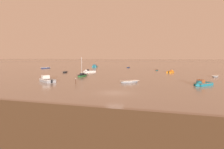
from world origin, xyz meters
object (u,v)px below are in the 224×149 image
rowboat_moored_3 (65,72)px  rowboat_moored_8 (157,70)px  mooring_post_near (76,81)px  motorboat_moored_0 (46,80)px  sailboat_moored_0 (82,76)px  motorboat_moored_2 (201,84)px  motorboat_moored_1 (95,67)px  rowboat_moored_1 (215,76)px  rowboat_moored_7 (46,68)px  motorboat_moored_3 (171,72)px  rowboat_moored_5 (129,82)px  motorboat_moored_4 (88,72)px  rowboat_moored_4 (128,67)px

rowboat_moored_3 → rowboat_moored_8: bearing=112.6°
mooring_post_near → motorboat_moored_0: bearing=167.2°
sailboat_moored_0 → motorboat_moored_2: sailboat_moored_0 is taller
motorboat_moored_0 → motorboat_moored_1: motorboat_moored_1 is taller
rowboat_moored_1 → rowboat_moored_7: 70.61m
motorboat_moored_0 → mooring_post_near: size_ratio=4.26×
motorboat_moored_1 → rowboat_moored_7: bearing=-61.3°
motorboat_moored_0 → rowboat_moored_7: (-29.99, 42.39, -0.11)m
sailboat_moored_0 → motorboat_moored_3: 31.36m
motorboat_moored_2 → rowboat_moored_7: (-61.62, 39.28, -0.06)m
motorboat_moored_0 → mooring_post_near: bearing=-157.3°
sailboat_moored_0 → mooring_post_near: bearing=21.2°
motorboat_moored_1 → motorboat_moored_3: size_ratio=1.39×
rowboat_moored_7 → sailboat_moored_0: bearing=-105.4°
rowboat_moored_7 → rowboat_moored_1: bearing=-79.8°
sailboat_moored_0 → rowboat_moored_7: size_ratio=1.14×
rowboat_moored_1 → motorboat_moored_3: 16.24m
rowboat_moored_5 → sailboat_moored_0: 17.81m
rowboat_moored_8 → motorboat_moored_3: bearing=32.6°
mooring_post_near → motorboat_moored_4: bearing=109.0°
motorboat_moored_3 → rowboat_moored_8: size_ratio=1.51×
sailboat_moored_0 → rowboat_moored_1: bearing=106.2°
rowboat_moored_3 → rowboat_moored_8: (29.34, 19.77, -0.02)m
rowboat_moored_8 → mooring_post_near: mooring_post_near is taller
motorboat_moored_0 → motorboat_moored_3: motorboat_moored_0 is taller
motorboat_moored_1 → mooring_post_near: (19.98, -60.32, 0.23)m
motorboat_moored_2 → mooring_post_near: 24.07m
motorboat_moored_4 → mooring_post_near: size_ratio=3.91×
motorboat_moored_2 → motorboat_moored_0: bearing=-43.9°
motorboat_moored_2 → sailboat_moored_0: bearing=-68.0°
rowboat_moored_1 → motorboat_moored_1: size_ratio=0.60×
motorboat_moored_0 → motorboat_moored_2: motorboat_moored_0 is taller
motorboat_moored_0 → motorboat_moored_2: 31.78m
rowboat_moored_1 → motorboat_moored_0: motorboat_moored_0 is taller
rowboat_moored_8 → mooring_post_near: (-12.57, -44.79, 0.45)m
sailboat_moored_0 → rowboat_moored_4: bearing=176.9°
motorboat_moored_4 → rowboat_moored_8: bearing=157.3°
rowboat_moored_3 → mooring_post_near: size_ratio=2.72×
rowboat_moored_5 → rowboat_moored_7: bearing=93.7°
rowboat_moored_7 → motorboat_moored_4: size_ratio=0.96×
rowboat_moored_5 → rowboat_moored_7: rowboat_moored_7 is taller
rowboat_moored_3 → motorboat_moored_1: motorboat_moored_1 is taller
motorboat_moored_1 → sailboat_moored_0: (14.59, -45.71, -0.10)m
rowboat_moored_3 → motorboat_moored_1: 35.44m
rowboat_moored_5 → motorboat_moored_3: bearing=27.6°
rowboat_moored_4 → sailboat_moored_0: (-3.22, -45.64, 0.12)m
rowboat_moored_3 → motorboat_moored_1: bearing=173.8°
rowboat_moored_3 → rowboat_moored_8: 35.38m
rowboat_moored_5 → motorboat_moored_2: size_ratio=0.93×
motorboat_moored_0 → rowboat_moored_5: size_ratio=1.33×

